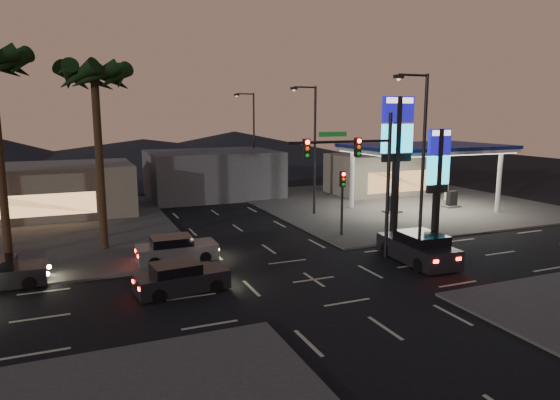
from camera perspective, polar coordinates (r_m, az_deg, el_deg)
name	(u,v)px	position (r m, az deg, el deg)	size (l,w,h in m)	color
ground	(314,280)	(24.53, 3.87, -9.07)	(140.00, 140.00, 0.00)	black
corner_lot_ne	(394,203)	(45.93, 12.88, -0.28)	(24.00, 24.00, 0.12)	#47443F
gas_station	(426,149)	(42.16, 16.30, 5.57)	(12.20, 8.20, 5.47)	silver
convenience_store	(382,174)	(50.84, 11.54, 2.94)	(10.00, 6.00, 4.00)	#726B5B
pylon_sign_tall	(397,139)	(32.38, 13.23, 6.85)	(2.20, 0.35, 9.00)	black
pylon_sign_short	(438,166)	(33.26, 17.63, 3.72)	(1.60, 0.35, 7.00)	black
traffic_signal_mast	(361,165)	(26.92, 9.29, 3.93)	(6.10, 0.39, 8.00)	black
pedestal_signal	(342,193)	(32.35, 7.14, 0.85)	(0.32, 0.39, 4.30)	black
streetlight_near	(420,156)	(27.81, 15.74, 4.89)	(2.14, 0.25, 10.00)	black
streetlight_mid	(312,143)	(38.83, 3.73, 6.54)	(2.14, 0.25, 10.00)	black
streetlight_far	(252,136)	(51.73, -3.22, 7.37)	(2.14, 0.25, 10.00)	black
palm_a	(95,87)	(30.30, -20.40, 12.05)	(4.41, 4.41, 10.86)	black
building_far_west	(25,192)	(43.29, -27.16, 0.87)	(16.00, 8.00, 4.00)	#726B5B
building_far_mid	(212,174)	(48.69, -7.72, 2.99)	(12.00, 9.00, 4.40)	#4C4C51
hill_right	(235,146)	(84.81, -5.20, 6.13)	(50.00, 50.00, 5.00)	black
hill_center	(144,152)	(81.62, -15.33, 5.33)	(60.00, 60.00, 4.00)	black
car_lane_a_front	(181,278)	(23.12, -11.29, -8.78)	(4.32, 2.13, 1.37)	black
car_lane_b_front	(176,250)	(27.74, -11.82, -5.59)	(4.38, 1.88, 1.42)	slate
suv_station	(418,248)	(28.02, 15.52, -5.34)	(2.39, 5.11, 1.67)	black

